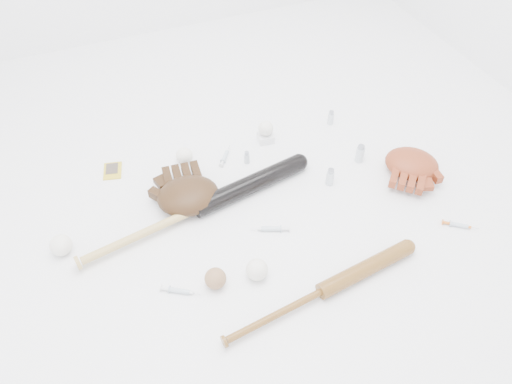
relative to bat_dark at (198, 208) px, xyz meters
name	(u,v)px	position (x,y,z in m)	size (l,w,h in m)	color
bat_dark	(198,208)	(0.00, 0.00, 0.00)	(1.01, 0.07, 0.07)	black
bat_wood	(322,291)	(0.27, -0.50, -0.01)	(0.78, 0.06, 0.06)	brown
glove_dark	(188,195)	(-0.02, 0.07, 0.02)	(0.29, 0.29, 0.10)	#331E0E
glove_tan	(412,164)	(0.89, -0.11, 0.01)	(0.26, 0.26, 0.09)	maroon
trading_card	(113,171)	(-0.26, 0.37, -0.03)	(0.07, 0.10, 0.01)	gold
pedestal	(266,137)	(0.41, 0.31, -0.02)	(0.07, 0.07, 0.04)	white
baseball_on_pedestal	(266,128)	(0.41, 0.31, 0.03)	(0.07, 0.07, 0.07)	white
baseball_left	(61,245)	(-0.51, 0.02, 0.00)	(0.08, 0.08, 0.08)	white
baseball_upper	(184,156)	(0.04, 0.31, 0.00)	(0.07, 0.07, 0.07)	white
baseball_mid	(257,270)	(0.10, -0.35, 0.00)	(0.08, 0.08, 0.08)	white
baseball_aged	(215,278)	(-0.04, -0.33, 0.00)	(0.07, 0.07, 0.07)	#946A47
syringe_0	(179,291)	(-0.17, -0.31, -0.03)	(0.16, 0.03, 0.02)	#ADBCC6
syringe_1	(271,229)	(0.23, -0.18, -0.03)	(0.16, 0.03, 0.02)	#ADBCC6
syringe_2	(225,156)	(0.20, 0.27, -0.03)	(0.15, 0.03, 0.02)	#ADBCC6
syringe_3	(459,225)	(0.89, -0.43, -0.03)	(0.15, 0.03, 0.02)	#ADBCC6
vial_0	(331,118)	(0.74, 0.30, 0.00)	(0.03, 0.03, 0.07)	silver
vial_1	(247,157)	(0.28, 0.20, -0.01)	(0.02, 0.02, 0.06)	silver
vial_2	(330,177)	(0.55, -0.04, 0.00)	(0.03, 0.03, 0.08)	silver
vial_3	(360,153)	(0.73, 0.03, 0.00)	(0.04, 0.04, 0.08)	silver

